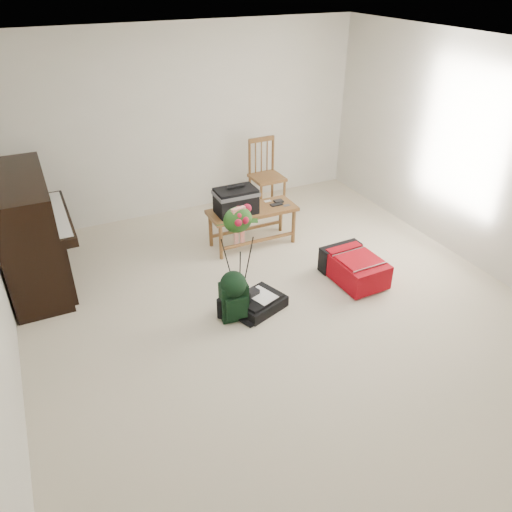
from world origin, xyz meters
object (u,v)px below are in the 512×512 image
bench (241,204)px  flower_stand (239,260)px  black_duffel (258,302)px  piano (30,235)px  dining_chair (266,175)px  red_suitcase (352,265)px  green_backpack (234,294)px

bench → flower_stand: 1.27m
black_duffel → flower_stand: flower_stand is taller
bench → flower_stand: (-0.54, -1.15, -0.02)m
piano → dining_chair: 3.24m
bench → black_duffel: 1.41m
bench → dining_chair: 1.25m
red_suitcase → green_backpack: bearing=-177.7°
piano → bench: bearing=-5.9°
red_suitcase → black_duffel: red_suitcase is taller
dining_chair → black_duffel: size_ratio=1.65×
red_suitcase → green_backpack: 1.50m
black_duffel → flower_stand: 0.54m
piano → flower_stand: piano is taller
dining_chair → flower_stand: (-1.34, -2.09, 0.09)m
dining_chair → flower_stand: size_ratio=0.85×
piano → dining_chair: size_ratio=1.50×
black_duffel → red_suitcase: bearing=-16.5°
red_suitcase → bench: bearing=123.0°
bench → flower_stand: bearing=-114.7°
dining_chair → bench: bearing=-131.1°
green_backpack → flower_stand: (0.12, 0.15, 0.28)m
red_suitcase → dining_chair: bearing=88.7°
red_suitcase → flower_stand: 1.43m
bench → flower_stand: flower_stand is taller
black_duffel → flower_stand: bearing=127.9°
piano → red_suitcase: piano is taller
piano → green_backpack: size_ratio=2.79×
bench → piano: bearing=174.5°
piano → red_suitcase: (3.19, -1.43, -0.44)m
red_suitcase → flower_stand: bearing=176.3°
red_suitcase → black_duffel: bearing=-178.8°
black_duffel → green_backpack: (-0.29, -0.05, 0.22)m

